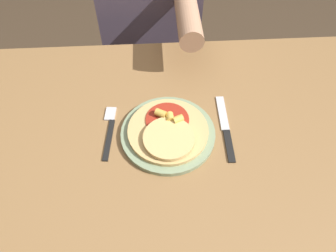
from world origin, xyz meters
name	(u,v)px	position (x,y,z in m)	size (l,w,h in m)	color
ground_plane	(167,247)	(0.00, 0.00, 0.00)	(8.00, 8.00, 0.00)	#423323
dining_table	(167,175)	(0.00, 0.00, 0.65)	(1.22, 0.88, 0.76)	olive
plate	(168,134)	(0.01, 0.06, 0.77)	(0.25, 0.25, 0.01)	gray
pizza	(168,131)	(0.01, 0.05, 0.78)	(0.21, 0.21, 0.04)	tan
fork	(110,129)	(-0.15, 0.09, 0.76)	(0.03, 0.18, 0.00)	black
knife	(226,128)	(0.16, 0.07, 0.76)	(0.02, 0.22, 0.00)	black
person_diner	(151,15)	(-0.02, 0.68, 0.71)	(0.37, 0.52, 1.21)	#2D2D38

